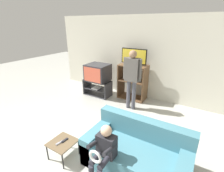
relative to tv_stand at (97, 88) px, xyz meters
The scene contains 11 objects.
wall_back 1.75m from the tv_stand, 31.26° to the left, with size 6.40×0.06×2.60m.
tv_stand is the anchor object (origin of this frame).
television_main 0.55m from the tv_stand, 22.85° to the left, with size 0.73×0.63×0.55m.
media_shelf 1.24m from the tv_stand, 19.63° to the left, with size 0.89×0.52×1.13m.
television_flat 1.63m from the tv_stand, 20.18° to the left, with size 0.82×0.20×0.50m.
snack_table 2.85m from the tv_stand, 66.66° to the right, with size 0.44×0.44×0.34m.
remote_control_black 2.82m from the tv_stand, 66.07° to the right, with size 0.04×0.14×0.02m, color #232328.
remote_control_white 2.89m from the tv_stand, 67.39° to the right, with size 0.04×0.14×0.02m, color gray.
couch 3.17m from the tv_stand, 41.78° to the right, with size 1.72×0.86×0.80m.
person_standing_adult 1.61m from the tv_stand, 10.76° to the right, with size 0.53×0.21×1.70m.
person_seated_child 3.33m from the tv_stand, 52.13° to the right, with size 0.33×0.43×0.96m.
Camera 1 is at (1.93, -1.12, 2.36)m, focal length 26.00 mm.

